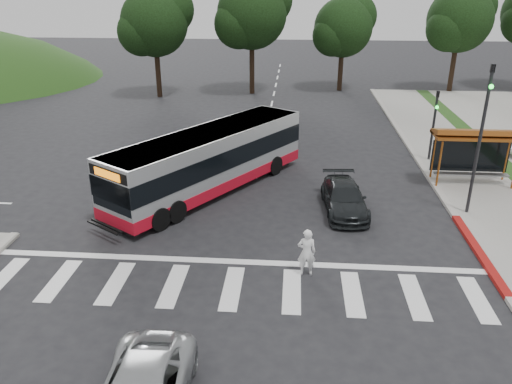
# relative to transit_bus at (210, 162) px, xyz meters

# --- Properties ---
(ground) EXTENTS (140.00, 140.00, 0.00)m
(ground) POSITION_rel_transit_bus_xyz_m (2.05, -3.27, -1.49)
(ground) COLOR black
(ground) RESTS_ON ground
(sidewalk_east) EXTENTS (4.00, 40.00, 0.12)m
(sidewalk_east) POSITION_rel_transit_bus_xyz_m (13.05, 4.73, -1.43)
(sidewalk_east) COLOR gray
(sidewalk_east) RESTS_ON ground
(curb_east) EXTENTS (0.30, 40.00, 0.15)m
(curb_east) POSITION_rel_transit_bus_xyz_m (11.05, 4.73, -1.42)
(curb_east) COLOR #9E9991
(curb_east) RESTS_ON ground
(curb_east_red) EXTENTS (0.32, 6.00, 0.15)m
(curb_east_red) POSITION_rel_transit_bus_xyz_m (11.05, -5.27, -1.41)
(curb_east_red) COLOR maroon
(curb_east_red) RESTS_ON ground
(crosswalk_ladder) EXTENTS (18.00, 2.60, 0.01)m
(crosswalk_ladder) POSITION_rel_transit_bus_xyz_m (2.05, -8.27, -1.48)
(crosswalk_ladder) COLOR silver
(crosswalk_ladder) RESTS_ON ground
(bus_shelter) EXTENTS (4.20, 1.60, 2.86)m
(bus_shelter) POSITION_rel_transit_bus_xyz_m (12.85, 1.84, 0.86)
(bus_shelter) COLOR #964C19
(bus_shelter) RESTS_ON sidewalk_east
(traffic_signal_ne_tall) EXTENTS (0.18, 0.37, 6.50)m
(traffic_signal_ne_tall) POSITION_rel_transit_bus_xyz_m (11.65, -1.77, 2.39)
(traffic_signal_ne_tall) COLOR black
(traffic_signal_ne_tall) RESTS_ON ground
(traffic_signal_ne_short) EXTENTS (0.18, 0.37, 4.00)m
(traffic_signal_ne_short) POSITION_rel_transit_bus_xyz_m (11.65, 5.23, 0.99)
(traffic_signal_ne_short) COLOR black
(traffic_signal_ne_short) RESTS_ON ground
(tree_ne_a) EXTENTS (6.16, 5.74, 9.30)m
(tree_ne_a) POSITION_rel_transit_bus_xyz_m (18.13, 24.80, 4.90)
(tree_ne_a) COLOR black
(tree_ne_a) RESTS_ON parking_lot
(tree_north_a) EXTENTS (6.60, 6.15, 10.17)m
(tree_north_a) POSITION_rel_transit_bus_xyz_m (0.13, 22.80, 5.43)
(tree_north_a) COLOR black
(tree_north_a) RESTS_ON ground
(tree_north_b) EXTENTS (5.72, 5.33, 8.43)m
(tree_north_b) POSITION_rel_transit_bus_xyz_m (8.12, 24.79, 4.17)
(tree_north_b) COLOR black
(tree_north_b) RESTS_ON ground
(tree_north_c) EXTENTS (6.16, 5.74, 9.30)m
(tree_north_c) POSITION_rel_transit_bus_xyz_m (-7.87, 20.80, 4.80)
(tree_north_c) COLOR black
(tree_north_c) RESTS_ON ground
(transit_bus) EXTENTS (8.41, 11.02, 2.98)m
(transit_bus) POSITION_rel_transit_bus_xyz_m (0.00, 0.00, 0.00)
(transit_bus) COLOR #A7A9AC
(transit_bus) RESTS_ON ground
(pedestrian) EXTENTS (0.66, 0.45, 1.75)m
(pedestrian) POSITION_rel_transit_bus_xyz_m (4.52, -7.19, -0.62)
(pedestrian) COLOR white
(pedestrian) RESTS_ON ground
(dark_sedan) EXTENTS (2.06, 4.42, 1.25)m
(dark_sedan) POSITION_rel_transit_bus_xyz_m (6.27, -1.83, -0.87)
(dark_sedan) COLOR black
(dark_sedan) RESTS_ON ground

